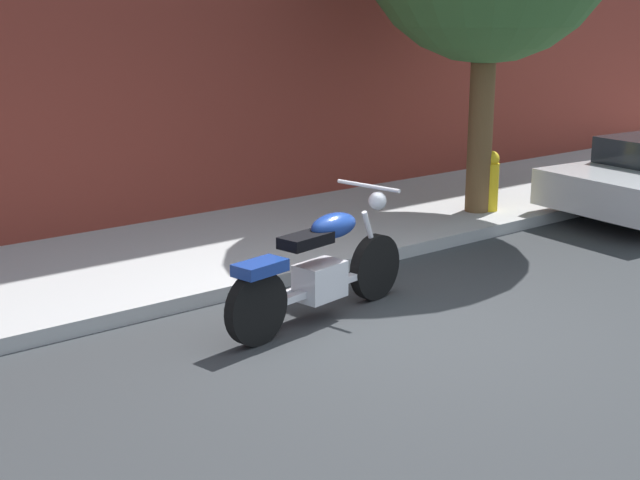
{
  "coord_description": "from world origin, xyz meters",
  "views": [
    {
      "loc": [
        -5.16,
        -5.34,
        2.71
      ],
      "look_at": [
        -0.5,
        0.46,
        0.73
      ],
      "focal_mm": 50.3,
      "sensor_mm": 36.0,
      "label": 1
    }
  ],
  "objects": [
    {
      "name": "sidewalk",
      "position": [
        0.0,
        2.78,
        0.07
      ],
      "size": [
        23.59,
        2.76,
        0.14
      ],
      "primitive_type": "cube",
      "color": "#A6A6A6",
      "rests_on": "ground"
    },
    {
      "name": "motorcycle",
      "position": [
        -0.5,
        0.47,
        0.47
      ],
      "size": [
        2.16,
        0.74,
        1.12
      ],
      "color": "black",
      "rests_on": "ground"
    },
    {
      "name": "ground_plane",
      "position": [
        0.0,
        0.0,
        0.0
      ],
      "size": [
        60.0,
        60.0,
        0.0
      ],
      "primitive_type": "plane",
      "color": "#303335"
    },
    {
      "name": "fire_hydrant",
      "position": [
        3.48,
        1.97,
        0.46
      ],
      "size": [
        0.2,
        0.2,
        0.91
      ],
      "color": "gold",
      "rests_on": "ground"
    }
  ]
}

